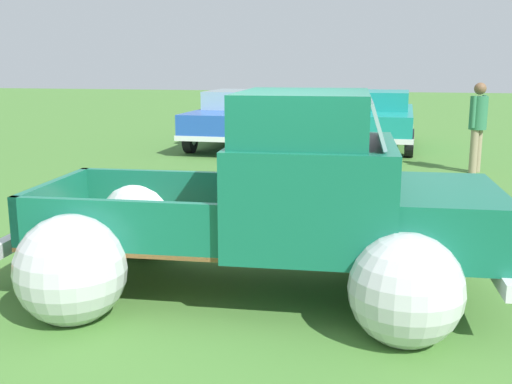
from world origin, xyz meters
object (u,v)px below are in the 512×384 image
object	(u,v)px
show_car_0	(238,116)
lane_cone_1	(498,214)
spectator_0	(478,121)
vintage_pickup_truck	(285,216)
show_car_1	(378,117)

from	to	relation	value
show_car_0	lane_cone_1	world-z (taller)	show_car_0
spectator_0	vintage_pickup_truck	bearing A→B (deg)	102.85
show_car_1	vintage_pickup_truck	bearing A→B (deg)	-1.96
show_car_0	show_car_1	world-z (taller)	same
vintage_pickup_truck	show_car_1	world-z (taller)	vintage_pickup_truck
show_car_0	lane_cone_1	distance (m)	9.33
lane_cone_1	show_car_0	bearing A→B (deg)	124.08
lane_cone_1	spectator_0	bearing A→B (deg)	85.97
show_car_0	spectator_0	size ratio (longest dim) A/B	2.62
vintage_pickup_truck	spectator_0	size ratio (longest dim) A/B	2.65
show_car_0	spectator_0	xyz separation A→B (m)	(5.56, -2.90, 0.24)
show_car_1	lane_cone_1	distance (m)	8.29
show_car_0	show_car_1	bearing A→B (deg)	97.50
show_car_0	show_car_1	distance (m)	3.59
show_car_0	lane_cone_1	size ratio (longest dim) A/B	7.38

